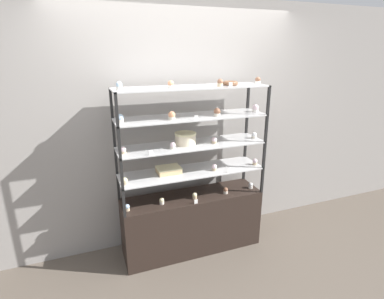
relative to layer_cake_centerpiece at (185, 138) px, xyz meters
name	(u,v)px	position (x,y,z in m)	size (l,w,h in m)	color
ground_plane	(192,247)	(0.06, -0.02, -1.26)	(20.00, 20.00, 0.00)	brown
back_wall	(181,127)	(0.06, 0.33, 0.04)	(8.00, 0.05, 2.60)	gray
display_base	(192,222)	(0.06, -0.02, -0.94)	(1.48, 0.40, 0.64)	black
display_riser_lower	(192,172)	(0.06, -0.02, -0.36)	(1.48, 0.40, 0.28)	black
display_riser_middle	(192,146)	(0.06, -0.02, -0.08)	(1.48, 0.40, 0.28)	black
display_riser_upper	(192,118)	(0.06, -0.02, 0.20)	(1.48, 0.40, 0.28)	black
display_riser_top	(192,88)	(0.06, -0.02, 0.49)	(1.48, 0.40, 0.28)	black
layer_cake_centerpiece	(185,138)	(0.00, 0.00, 0.00)	(0.21, 0.21, 0.12)	beige
sheet_cake_frosted	(169,170)	(-0.18, 0.01, -0.31)	(0.24, 0.18, 0.06)	#DBBC84
cupcake_0	(127,208)	(-0.62, -0.09, -0.59)	(0.05, 0.05, 0.07)	#CCB28C
cupcake_1	(162,201)	(-0.28, -0.08, -0.59)	(0.05, 0.05, 0.07)	beige
cupcake_2	(195,196)	(0.06, -0.09, -0.59)	(0.05, 0.05, 0.07)	#CCB28C
cupcake_3	(226,191)	(0.42, -0.10, -0.59)	(0.05, 0.05, 0.07)	beige
cupcake_4	(251,185)	(0.73, -0.08, -0.59)	(0.05, 0.05, 0.07)	white
price_tag_0	(196,202)	(0.04, -0.20, -0.60)	(0.04, 0.00, 0.04)	white
cupcake_5	(125,181)	(-0.63, -0.12, -0.31)	(0.05, 0.05, 0.07)	#CCB28C
cupcake_6	(214,167)	(0.28, -0.10, -0.31)	(0.05, 0.05, 0.07)	#CCB28C
cupcake_7	(255,162)	(0.75, -0.10, -0.31)	(0.05, 0.05, 0.07)	#CCB28C
price_tag_1	(230,170)	(0.40, -0.20, -0.32)	(0.04, 0.00, 0.04)	white
cupcake_8	(123,150)	(-0.62, -0.07, -0.03)	(0.05, 0.05, 0.06)	#CCB28C
cupcake_9	(173,146)	(-0.16, -0.09, -0.03)	(0.05, 0.05, 0.06)	beige
cupcake_10	(214,140)	(0.28, -0.07, -0.03)	(0.05, 0.05, 0.06)	#CCB28C
cupcake_11	(254,135)	(0.75, -0.05, -0.03)	(0.05, 0.05, 0.06)	beige
price_tag_2	(151,153)	(-0.40, -0.20, -0.04)	(0.04, 0.00, 0.04)	white
cupcake_12	(120,119)	(-0.62, -0.06, 0.26)	(0.06, 0.06, 0.08)	beige
cupcake_13	(172,116)	(-0.17, -0.11, 0.26)	(0.06, 0.06, 0.08)	beige
cupcake_14	(217,112)	(0.29, -0.10, 0.26)	(0.06, 0.06, 0.08)	beige
cupcake_15	(255,108)	(0.75, -0.05, 0.26)	(0.06, 0.06, 0.08)	white
price_tag_3	(196,118)	(0.03, -0.20, 0.24)	(0.04, 0.00, 0.04)	white
cupcake_16	(119,86)	(-0.61, -0.06, 0.54)	(0.05, 0.05, 0.07)	white
cupcake_17	(171,85)	(-0.18, -0.12, 0.54)	(0.05, 0.05, 0.07)	white
cupcake_18	(220,83)	(0.30, -0.12, 0.54)	(0.05, 0.05, 0.07)	#CCB28C
cupcake_19	(258,81)	(0.75, -0.05, 0.54)	(0.05, 0.05, 0.07)	white
price_tag_4	(231,85)	(0.37, -0.20, 0.53)	(0.04, 0.00, 0.04)	white
donut_glazed	(230,83)	(0.45, -0.05, 0.52)	(0.15, 0.15, 0.04)	brown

